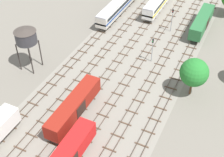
# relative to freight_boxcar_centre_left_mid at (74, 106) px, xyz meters

# --- Properties ---
(ground_plane) EXTENTS (480.00, 480.00, 0.00)m
(ground_plane) POSITION_rel_freight_boxcar_centre_left_mid_xyz_m (2.12, 29.74, -2.45)
(ground_plane) COLOR slate
(ballast_bed) EXTENTS (25.23, 176.00, 0.01)m
(ballast_bed) POSITION_rel_freight_boxcar_centre_left_mid_xyz_m (2.12, 29.74, -2.45)
(ballast_bed) COLOR gray
(ballast_bed) RESTS_ON ground
(track_far_left) EXTENTS (2.40, 126.00, 0.29)m
(track_far_left) POSITION_rel_freight_boxcar_centre_left_mid_xyz_m (-8.50, 30.74, -2.31)
(track_far_left) COLOR #47382D
(track_far_left) RESTS_ON ground
(track_left) EXTENTS (2.40, 126.00, 0.29)m
(track_left) POSITION_rel_freight_boxcar_centre_left_mid_xyz_m (-4.25, 30.74, -2.31)
(track_left) COLOR #47382D
(track_left) RESTS_ON ground
(track_centre_left) EXTENTS (2.40, 126.00, 0.29)m
(track_centre_left) POSITION_rel_freight_boxcar_centre_left_mid_xyz_m (-0.01, 30.74, -2.31)
(track_centre_left) COLOR #47382D
(track_centre_left) RESTS_ON ground
(track_centre) EXTENTS (2.40, 126.00, 0.29)m
(track_centre) POSITION_rel_freight_boxcar_centre_left_mid_xyz_m (4.24, 30.74, -2.31)
(track_centre) COLOR #47382D
(track_centre) RESTS_ON ground
(track_centre_right) EXTENTS (2.40, 126.00, 0.29)m
(track_centre_right) POSITION_rel_freight_boxcar_centre_left_mid_xyz_m (8.49, 30.74, -2.31)
(track_centre_right) COLOR #47382D
(track_centre_right) RESTS_ON ground
(track_right) EXTENTS (2.40, 126.00, 0.29)m
(track_right) POSITION_rel_freight_boxcar_centre_left_mid_xyz_m (12.73, 30.74, -2.31)
(track_right) COLOR #47382D
(track_right) RESTS_ON ground
(freight_boxcar_centre_left_mid) EXTENTS (2.87, 14.00, 3.60)m
(freight_boxcar_centre_left_mid) POSITION_rel_freight_boxcar_centre_left_mid_xyz_m (0.00, 0.00, 0.00)
(freight_boxcar_centre_left_mid) COLOR maroon
(freight_boxcar_centre_left_mid) RESTS_ON ground
(passenger_coach_far_left_midfar) EXTENTS (2.96, 22.00, 3.80)m
(passenger_coach_far_left_midfar) POSITION_rel_freight_boxcar_centre_left_mid_xyz_m (-8.50, 36.98, 0.16)
(passenger_coach_far_left_midfar) COLOR beige
(passenger_coach_far_left_midfar) RESTS_ON ground
(freight_boxcar_right_far) EXTENTS (2.87, 14.00, 3.60)m
(freight_boxcar_right_far) POSITION_rel_freight_boxcar_centre_left_mid_xyz_m (12.74, 37.41, 0.00)
(freight_boxcar_right_far) COLOR #286638
(freight_boxcar_right_far) RESTS_ON ground
(water_tower) EXTENTS (4.36, 4.36, 9.14)m
(water_tower) POSITION_rel_freight_boxcar_centre_left_mid_xyz_m (-15.17, 7.98, 5.09)
(water_tower) COLOR #2D2826
(water_tower) RESTS_ON ground
(signal_post_nearest) EXTENTS (0.28, 0.47, 5.99)m
(signal_post_nearest) POSITION_rel_freight_boxcar_centre_left_mid_xyz_m (6.36, 33.88, 1.31)
(signal_post_nearest) COLOR gray
(signal_post_nearest) RESTS_ON ground
(signal_post_near) EXTENTS (0.28, 0.47, 5.74)m
(signal_post_near) POSITION_rel_freight_boxcar_centre_left_mid_xyz_m (6.36, 20.62, 1.17)
(signal_post_near) COLOR gray
(signal_post_near) RESTS_ON ground
(lineside_tree_1) EXTENTS (5.20, 5.20, 7.78)m
(lineside_tree_1) POSITION_rel_freight_boxcar_centre_left_mid_xyz_m (16.41, 14.31, 2.72)
(lineside_tree_1) COLOR #4C331E
(lineside_tree_1) RESTS_ON ground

